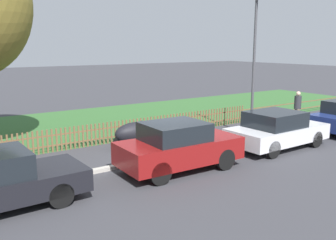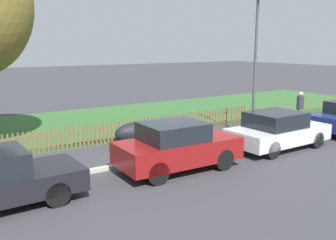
{
  "view_description": "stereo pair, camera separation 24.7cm",
  "coord_description": "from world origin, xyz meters",
  "px_view_note": "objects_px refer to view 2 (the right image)",
  "views": [
    {
      "loc": [
        -6.82,
        -10.04,
        3.78
      ],
      "look_at": [
        0.76,
        1.06,
        1.1
      ],
      "focal_mm": 40.0,
      "sensor_mm": 36.0,
      "label": 1
    },
    {
      "loc": [
        -6.61,
        -10.18,
        3.78
      ],
      "look_at": [
        0.76,
        1.06,
        1.1
      ],
      "focal_mm": 40.0,
      "sensor_mm": 36.0,
      "label": 2
    }
  ],
  "objects_px": {
    "parked_car_navy_estate": "(177,146)",
    "street_lamp": "(258,49)",
    "covered_motorcycle": "(136,132)",
    "pedestrian_near_fence": "(300,106)",
    "parked_car_red_compact": "(277,130)"
  },
  "relations": [
    {
      "from": "covered_motorcycle",
      "to": "pedestrian_near_fence",
      "type": "distance_m",
      "value": 8.57
    },
    {
      "from": "pedestrian_near_fence",
      "to": "street_lamp",
      "type": "relative_size",
      "value": 0.28
    },
    {
      "from": "parked_car_navy_estate",
      "to": "covered_motorcycle",
      "type": "xyz_separation_m",
      "value": [
        0.15,
        2.87,
        -0.14
      ]
    },
    {
      "from": "covered_motorcycle",
      "to": "pedestrian_near_fence",
      "type": "height_order",
      "value": "pedestrian_near_fence"
    },
    {
      "from": "covered_motorcycle",
      "to": "street_lamp",
      "type": "height_order",
      "value": "street_lamp"
    },
    {
      "from": "parked_car_navy_estate",
      "to": "pedestrian_near_fence",
      "type": "distance_m",
      "value": 8.97
    },
    {
      "from": "covered_motorcycle",
      "to": "pedestrian_near_fence",
      "type": "relative_size",
      "value": 1.11
    },
    {
      "from": "parked_car_red_compact",
      "to": "street_lamp",
      "type": "height_order",
      "value": "street_lamp"
    },
    {
      "from": "parked_car_navy_estate",
      "to": "street_lamp",
      "type": "relative_size",
      "value": 0.66
    },
    {
      "from": "parked_car_navy_estate",
      "to": "street_lamp",
      "type": "xyz_separation_m",
      "value": [
        5.14,
        1.75,
        2.9
      ]
    },
    {
      "from": "parked_car_navy_estate",
      "to": "street_lamp",
      "type": "height_order",
      "value": "street_lamp"
    },
    {
      "from": "covered_motorcycle",
      "to": "pedestrian_near_fence",
      "type": "bearing_deg",
      "value": -2.41
    },
    {
      "from": "parked_car_red_compact",
      "to": "pedestrian_near_fence",
      "type": "bearing_deg",
      "value": 27.2
    },
    {
      "from": "street_lamp",
      "to": "parked_car_navy_estate",
      "type": "bearing_deg",
      "value": -161.23
    },
    {
      "from": "pedestrian_near_fence",
      "to": "street_lamp",
      "type": "xyz_separation_m",
      "value": [
        -3.55,
        -0.48,
        2.74
      ]
    }
  ]
}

